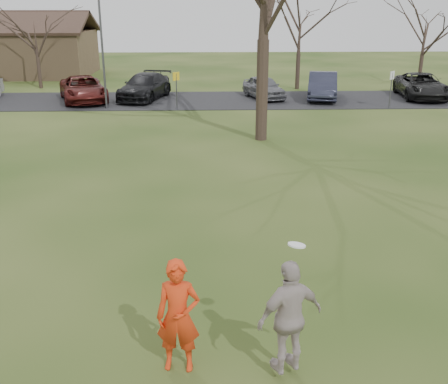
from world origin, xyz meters
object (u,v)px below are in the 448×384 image
at_px(car_2, 83,89).
at_px(lamp_post, 101,36).
at_px(car_6, 421,86).
at_px(car_3, 145,86).
at_px(car_4, 264,87).
at_px(catching_play, 290,317).
at_px(player_defender, 178,316).
at_px(car_5, 323,86).

relative_size(car_2, lamp_post, 0.85).
bearing_deg(car_6, car_3, -173.53).
height_order(car_4, car_6, car_6).
bearing_deg(car_2, catching_play, -89.44).
relative_size(player_defender, car_4, 0.48).
bearing_deg(catching_play, car_6, 64.65).
height_order(car_3, car_4, car_3).
xyz_separation_m(car_2, catching_play, (8.59, -25.27, 0.30)).
bearing_deg(catching_play, car_3, 100.85).
bearing_deg(car_3, player_defender, -68.44).
height_order(car_3, car_6, car_3).
height_order(player_defender, car_6, player_defender).
height_order(player_defender, lamp_post, lamp_post).
xyz_separation_m(car_4, lamp_post, (-9.23, -2.95, 3.25)).
bearing_deg(lamp_post, car_2, 127.74).
xyz_separation_m(car_4, car_6, (9.84, -0.15, 0.07)).
bearing_deg(player_defender, lamp_post, 107.91).
xyz_separation_m(car_3, car_4, (7.36, -0.03, -0.08)).
distance_m(car_3, car_4, 7.36).
relative_size(car_6, lamp_post, 0.86).
xyz_separation_m(car_3, car_6, (17.21, -0.18, -0.01)).
xyz_separation_m(catching_play, lamp_post, (-6.84, 23.01, 2.89)).
height_order(car_5, car_6, car_5).
xyz_separation_m(car_4, car_5, (3.60, -0.30, 0.12)).
xyz_separation_m(car_5, lamp_post, (-12.83, -2.65, 3.13)).
bearing_deg(catching_play, lamp_post, 106.56).
bearing_deg(car_4, car_3, 162.67).
xyz_separation_m(player_defender, car_2, (-6.88, 24.99, -0.17)).
distance_m(car_4, catching_play, 26.07).
height_order(car_2, car_3, car_3).
bearing_deg(car_6, player_defender, -111.57).
xyz_separation_m(car_2, car_6, (20.82, 0.54, 0.01)).
bearing_deg(car_5, car_6, 13.44).
distance_m(car_2, catching_play, 26.69).
height_order(car_2, car_5, car_5).
relative_size(car_4, catching_play, 1.91).
relative_size(car_4, car_6, 0.74).
relative_size(car_2, car_4, 1.33).
height_order(car_3, car_5, car_5).
relative_size(car_2, car_6, 0.99).
bearing_deg(car_6, lamp_post, -164.60).
relative_size(car_2, catching_play, 2.55).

